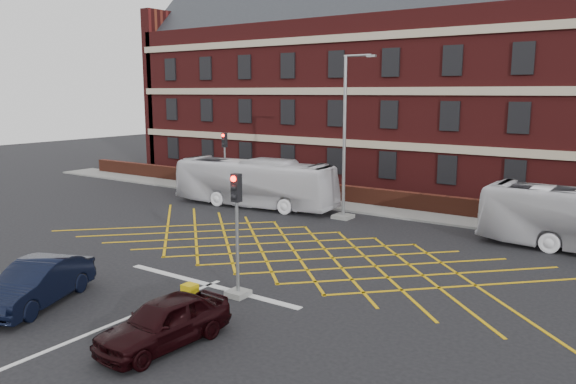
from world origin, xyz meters
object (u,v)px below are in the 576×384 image
Objects in this scene: bus_left at (254,183)px; direction_signs at (206,172)px; street_lamp at (345,164)px; car_maroon at (164,322)px; traffic_light_near at (237,247)px; car_navy at (37,283)px; utility_cabinet at (190,297)px; traffic_light_far at (225,170)px.

bus_left is 6.64m from direction_signs.
bus_left is at bearing -178.19° from street_lamp.
traffic_light_near is at bearing 105.06° from car_maroon.
traffic_light_near reaches higher than car_navy.
car_navy is 1.06× the size of traffic_light_near.
car_navy is at bearing -171.30° from bus_left.
car_navy is at bearing -172.59° from car_maroon.
utility_cabinet is (2.43, -14.53, -2.62)m from street_lamp.
direction_signs is at bearing 131.52° from utility_cabinet.
traffic_light_far reaches higher than car_navy.
traffic_light_far is 0.48× the size of street_lamp.
utility_cabinet is (14.80, -16.71, -0.95)m from direction_signs.
car_maroon is at bearing -79.46° from traffic_light_near.
bus_left is 16.75m from utility_cabinet.
direction_signs is at bearing 63.87° from bus_left.
direction_signs is 2.55× the size of utility_cabinet.
car_navy is 6.68m from traffic_light_near.
direction_signs is (-15.29, 14.90, -0.39)m from traffic_light_near.
car_navy is at bearing -61.79° from direction_signs.
utility_cabinet is (12.26, -15.82, -1.33)m from traffic_light_far.
bus_left is at bearing 126.00° from traffic_light_near.
direction_signs is at bearing 134.74° from car_maroon.
traffic_light_far is at bearing 91.07° from car_navy.
traffic_light_near is 18.94m from traffic_light_far.
traffic_light_near is at bearing -44.26° from direction_signs.
street_lamp reaches higher than direction_signs.
direction_signs is (-12.37, 2.19, -1.67)m from street_lamp.
car_navy is at bearing -96.78° from street_lamp.
car_navy is 21.87m from direction_signs.
car_navy is 5.15m from utility_cabinet.
car_maroon reaches higher than utility_cabinet.
street_lamp is (-3.68, 16.79, 2.37)m from car_maroon.
direction_signs reaches higher than car_maroon.
bus_left reaches higher than utility_cabinet.
traffic_light_near is 13.11m from street_lamp.
car_navy is 2.05× the size of direction_signs.
street_lamp is 10.30× the size of utility_cabinet.
traffic_light_near is 2.30m from utility_cabinet.
bus_left is at bearing 120.98° from utility_cabinet.
direction_signs is at bearing 135.74° from traffic_light_near.
street_lamp is at bearing 99.50° from utility_cabinet.
car_maroon is at bearing -19.05° from car_navy.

